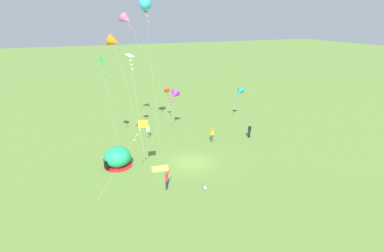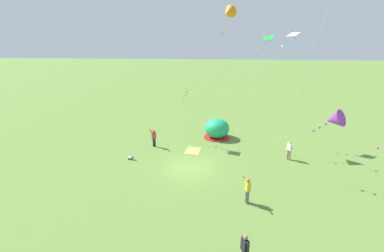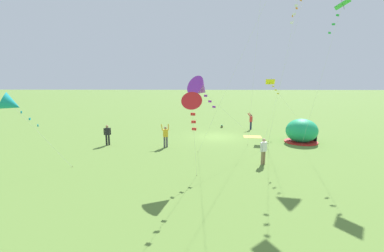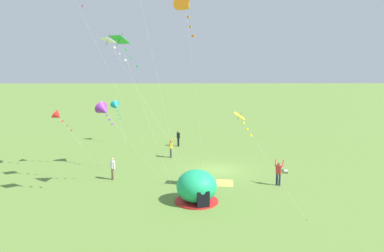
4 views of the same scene
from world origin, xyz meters
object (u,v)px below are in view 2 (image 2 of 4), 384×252
person_flying_kite (154,137)px  person_arms_raised (248,189)px  kite_green (267,41)px  kite_white (289,39)px  person_far_back (289,149)px  kite_purple (334,120)px  toddler_crawling (131,158)px  kite_yellow (186,94)px  kite_orange (228,13)px  person_near_tent (245,249)px  popup_tent (217,129)px

person_flying_kite → person_arms_raised: bearing=44.3°
person_flying_kite → kite_green: size_ratio=0.18×
kite_white → person_far_back: bearing=19.5°
person_far_back → kite_purple: size_ratio=0.27×
toddler_crawling → kite_yellow: size_ratio=0.10×
person_arms_raised → kite_green: bearing=169.2°
person_far_back → kite_white: bearing=-160.5°
kite_purple → kite_yellow: kite_purple is taller
kite_green → kite_orange: (0.90, -3.76, 2.42)m
toddler_crawling → kite_green: size_ratio=0.05×
person_near_tent → kite_orange: size_ratio=0.13×
person_near_tent → kite_green: kite_green is taller
kite_green → toddler_crawling: bearing=-60.9°
popup_tent → kite_purple: (8.92, 7.79, 3.90)m
person_arms_raised → kite_white: kite_white is taller
popup_tent → kite_white: bearing=61.6°
popup_tent → person_near_tent: size_ratio=1.63×
kite_purple → person_far_back: bearing=-160.5°
popup_tent → kite_white: 11.12m
kite_green → kite_yellow: bearing=-74.2°
person_near_tent → kite_green: size_ratio=0.16×
person_arms_raised → kite_purple: bearing=116.8°
person_far_back → kite_white: 9.23m
kite_white → kite_purple: kite_white is taller
popup_tent → kite_purple: bearing=41.1°
kite_green → kite_yellow: size_ratio=1.88×
person_arms_raised → kite_orange: (-11.00, -1.49, 11.31)m
person_flying_kite → kite_purple: kite_purple is taller
person_arms_raised → kite_purple: kite_purple is taller
person_near_tent → kite_orange: bearing=-176.7°
kite_purple → kite_yellow: size_ratio=1.15×
toddler_crawling → person_arms_raised: person_arms_raised is taller
person_arms_raised → kite_orange: 15.85m
person_flying_kite → kite_orange: size_ratio=0.15×
kite_green → kite_orange: bearing=-76.6°
kite_yellow → person_arms_raised: bearing=28.4°
kite_purple → kite_white: bearing=-160.5°
person_flying_kite → kite_yellow: 5.20m
toddler_crawling → person_far_back: 13.79m
popup_tent → kite_green: 9.95m
kite_green → person_far_back: bearing=20.8°
person_far_back → kite_white: kite_white is taller
person_flying_kite → kite_green: kite_green is taller
popup_tent → person_flying_kite: bearing=-61.3°
toddler_crawling → person_flying_kite: size_ratio=0.29×
toddler_crawling → person_near_tent: bearing=40.9°
person_arms_raised → kite_green: (-11.90, 2.27, 8.89)m
kite_purple → kite_yellow: 12.89m
person_flying_kite → kite_white: (-0.21, 11.78, 9.01)m
person_near_tent → person_far_back: size_ratio=1.00×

